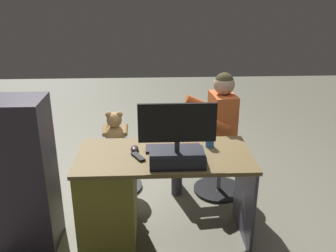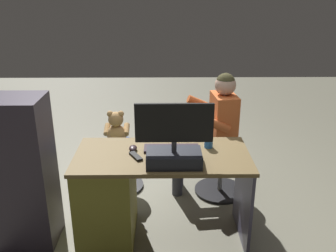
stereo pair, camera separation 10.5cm
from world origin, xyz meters
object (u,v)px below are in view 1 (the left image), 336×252
(cup, at_px, (210,141))
(tv_remote, at_px, (138,157))
(monitor, at_px, (177,147))
(computer_mouse, at_px, (135,149))
(desk, at_px, (121,194))
(person, at_px, (212,125))
(keyboard, at_px, (173,148))
(teddy_bear, at_px, (115,130))
(office_chair_teddy, at_px, (117,163))
(visitor_chair, at_px, (220,166))

(cup, height_order, tv_remote, cup)
(monitor, distance_m, computer_mouse, 0.40)
(computer_mouse, height_order, cup, cup)
(desk, height_order, monitor, monitor)
(person, bearing_deg, monitor, 65.54)
(desk, xyz_separation_m, person, (-0.80, -0.67, 0.30))
(keyboard, bearing_deg, teddy_bear, -54.06)
(cup, xyz_separation_m, teddy_bear, (0.80, -0.66, -0.16))
(monitor, xyz_separation_m, keyboard, (0.01, -0.24, -0.12))
(tv_remote, bearing_deg, person, -160.97)
(cup, bearing_deg, tv_remote, 17.55)
(desk, bearing_deg, office_chair_teddy, -82.20)
(office_chair_teddy, bearing_deg, keyboard, 126.43)
(visitor_chair, relative_size, person, 0.41)
(tv_remote, xyz_separation_m, office_chair_teddy, (0.25, -0.82, -0.46))
(keyboard, distance_m, teddy_bear, 0.88)
(desk, height_order, cup, cup)
(keyboard, xyz_separation_m, tv_remote, (0.26, 0.13, -0.00))
(tv_remote, xyz_separation_m, person, (-0.66, -0.73, -0.04))
(desk, bearing_deg, tv_remote, 158.34)
(visitor_chair, bearing_deg, desk, 36.68)
(cup, distance_m, teddy_bear, 1.05)
(cup, xyz_separation_m, tv_remote, (0.55, 0.17, -0.04))
(monitor, bearing_deg, teddy_bear, -61.04)
(cup, distance_m, visitor_chair, 0.76)
(monitor, xyz_separation_m, computer_mouse, (0.31, -0.23, -0.11))
(office_chair_teddy, bearing_deg, monitor, 119.28)
(cup, bearing_deg, monitor, 45.57)
(keyboard, bearing_deg, tv_remote, 26.71)
(office_chair_teddy, bearing_deg, cup, 140.84)
(computer_mouse, height_order, person, person)
(computer_mouse, bearing_deg, desk, 31.97)
(visitor_chair, bearing_deg, tv_remote, 43.79)
(teddy_bear, xyz_separation_m, visitor_chair, (-0.99, 0.12, -0.34))
(person, bearing_deg, desk, 40.19)
(monitor, xyz_separation_m, visitor_chair, (-0.47, -0.82, -0.58))
(keyboard, xyz_separation_m, teddy_bear, (0.51, -0.70, -0.12))
(computer_mouse, relative_size, cup, 0.97)
(teddy_bear, bearing_deg, monitor, 118.96)
(cup, bearing_deg, visitor_chair, -109.98)
(monitor, relative_size, cup, 5.40)
(tv_remote, bearing_deg, monitor, 129.92)
(tv_remote, relative_size, person, 0.13)
(desk, xyz_separation_m, monitor, (-0.42, 0.16, 0.47))
(desk, height_order, keyboard, keyboard)
(computer_mouse, bearing_deg, monitor, 142.90)
(office_chair_teddy, bearing_deg, visitor_chair, 173.97)
(tv_remote, xyz_separation_m, teddy_bear, (0.25, -0.83, -0.12))
(tv_remote, distance_m, visitor_chair, 1.13)
(teddy_bear, bearing_deg, person, 173.20)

